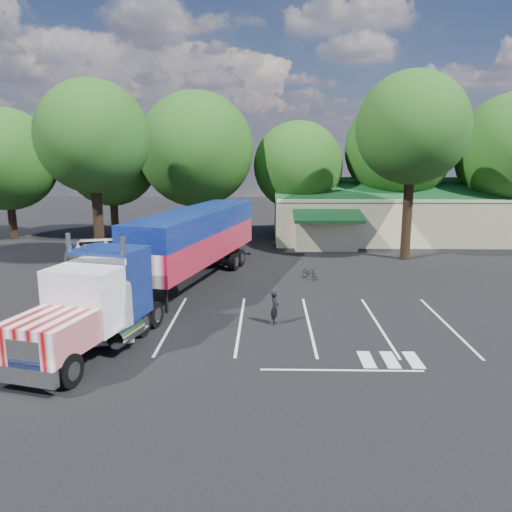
{
  "coord_description": "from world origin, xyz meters",
  "views": [
    {
      "loc": [
        1.23,
        -28.11,
        7.88
      ],
      "look_at": [
        0.6,
        -0.15,
        2.0
      ],
      "focal_mm": 35.0,
      "sensor_mm": 36.0,
      "label": 1
    }
  ],
  "objects_px": {
    "semi_truck": "(176,249)",
    "bicycle": "(310,273)",
    "tour_bus": "(100,282)",
    "woman": "(275,308)",
    "silver_sedan": "(313,240)"
  },
  "relations": [
    {
      "from": "semi_truck",
      "to": "woman",
      "type": "height_order",
      "value": "semi_truck"
    },
    {
      "from": "tour_bus",
      "to": "silver_sedan",
      "type": "height_order",
      "value": "tour_bus"
    },
    {
      "from": "semi_truck",
      "to": "bicycle",
      "type": "relative_size",
      "value": 14.44
    },
    {
      "from": "woman",
      "to": "silver_sedan",
      "type": "height_order",
      "value": "woman"
    },
    {
      "from": "woman",
      "to": "silver_sedan",
      "type": "xyz_separation_m",
      "value": [
        3.46,
        19.03,
        -0.14
      ]
    },
    {
      "from": "woman",
      "to": "tour_bus",
      "type": "xyz_separation_m",
      "value": [
        -8.6,
        1.53,
        0.76
      ]
    },
    {
      "from": "semi_truck",
      "to": "tour_bus",
      "type": "distance_m",
      "value": 4.57
    },
    {
      "from": "semi_truck",
      "to": "woman",
      "type": "bearing_deg",
      "value": -25.79
    },
    {
      "from": "semi_truck",
      "to": "silver_sedan",
      "type": "distance_m",
      "value": 17.06
    },
    {
      "from": "woman",
      "to": "silver_sedan",
      "type": "relative_size",
      "value": 0.4
    },
    {
      "from": "bicycle",
      "to": "tour_bus",
      "type": "height_order",
      "value": "tour_bus"
    },
    {
      "from": "semi_truck",
      "to": "tour_bus",
      "type": "bearing_deg",
      "value": -122.38
    },
    {
      "from": "silver_sedan",
      "to": "woman",
      "type": "bearing_deg",
      "value": -167.5
    },
    {
      "from": "bicycle",
      "to": "tour_bus",
      "type": "xyz_separation_m",
      "value": [
        -10.95,
        -6.91,
        1.14
      ]
    },
    {
      "from": "semi_truck",
      "to": "silver_sedan",
      "type": "bearing_deg",
      "value": 73.31
    }
  ]
}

